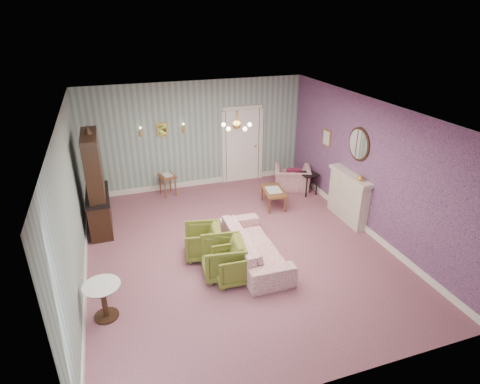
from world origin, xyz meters
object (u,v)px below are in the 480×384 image
object	(u,v)px
olive_chair_b	(223,256)
olive_chair_c	(203,240)
fireplace	(348,197)
sofa_chintz	(254,241)
wingback_chair	(292,175)
olive_chair_a	(232,264)
side_table_black	(308,184)
coffee_table	(273,198)
pedestal_table	(104,301)
dresser	(95,181)

from	to	relation	value
olive_chair_b	olive_chair_c	bearing A→B (deg)	-156.20
olive_chair_c	fireplace	world-z (taller)	fireplace
sofa_chintz	fireplace	size ratio (longest dim) A/B	1.56
wingback_chair	olive_chair_a	bearing A→B (deg)	73.11
olive_chair_c	wingback_chair	size ratio (longest dim) A/B	0.75
wingback_chair	olive_chair_c	bearing A→B (deg)	60.63
sofa_chintz	side_table_black	world-z (taller)	sofa_chintz
olive_chair_a	fireplace	size ratio (longest dim) A/B	0.48
coffee_table	wingback_chair	bearing A→B (deg)	42.14
coffee_table	fireplace	bearing A→B (deg)	-40.57
fireplace	side_table_black	bearing A→B (deg)	97.74
olive_chair_a	wingback_chair	distance (m)	4.38
wingback_chair	coffee_table	size ratio (longest dim) A/B	1.08
olive_chair_a	coffee_table	bearing A→B (deg)	146.34
coffee_table	pedestal_table	distance (m)	5.00
coffee_table	side_table_black	size ratio (longest dim) A/B	1.47
olive_chair_b	coffee_table	bearing A→B (deg)	146.62
olive_chair_a	olive_chair_b	world-z (taller)	olive_chair_b
fireplace	pedestal_table	distance (m)	5.76
dresser	pedestal_table	bearing A→B (deg)	-89.84
dresser	fireplace	bearing A→B (deg)	-14.25
wingback_chair	fireplace	size ratio (longest dim) A/B	0.69
coffee_table	side_table_black	distance (m)	1.23
wingback_chair	dresser	size ratio (longest dim) A/B	0.41
wingback_chair	dresser	xyz separation A→B (m)	(-5.05, -0.59, 0.76)
wingback_chair	coffee_table	distance (m)	1.25
side_table_black	olive_chair_b	bearing A→B (deg)	-139.76
coffee_table	pedestal_table	world-z (taller)	pedestal_table
fireplace	side_table_black	size ratio (longest dim) A/B	2.31
olive_chair_a	sofa_chintz	xyz separation A→B (m)	(0.60, 0.48, 0.09)
wingback_chair	coffee_table	world-z (taller)	wingback_chair
olive_chair_b	dresser	xyz separation A→B (m)	(-2.13, 2.55, 0.79)
pedestal_table	olive_chair_c	bearing A→B (deg)	32.53
olive_chair_a	olive_chair_c	xyz separation A→B (m)	(-0.33, 0.95, 0.03)
olive_chair_c	side_table_black	world-z (taller)	olive_chair_c
coffee_table	sofa_chintz	bearing A→B (deg)	-121.89
wingback_chair	coffee_table	xyz separation A→B (m)	(-0.91, -0.83, -0.19)
olive_chair_a	sofa_chintz	world-z (taller)	sofa_chintz
sofa_chintz	wingback_chair	bearing A→B (deg)	-36.43
olive_chair_b	side_table_black	xyz separation A→B (m)	(3.17, 2.68, -0.09)
wingback_chair	dresser	distance (m)	5.14
wingback_chair	olive_chair_b	bearing A→B (deg)	70.01
olive_chair_c	dresser	bearing A→B (deg)	-121.73
olive_chair_b	dresser	distance (m)	3.42
olive_chair_b	wingback_chair	bearing A→B (deg)	144.61
sofa_chintz	dresser	xyz separation A→B (m)	(-2.85, 2.30, 0.75)
olive_chair_b	wingback_chair	world-z (taller)	wingback_chair
olive_chair_b	olive_chair_c	xyz separation A→B (m)	(-0.21, 0.72, -0.03)
olive_chair_c	sofa_chintz	bearing A→B (deg)	75.32
side_table_black	dresser	bearing A→B (deg)	-178.60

